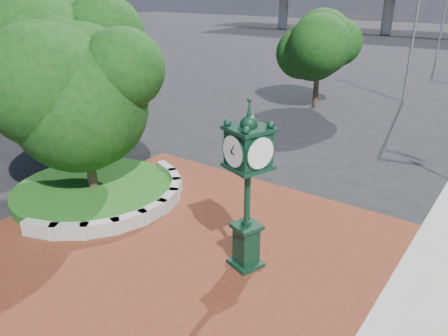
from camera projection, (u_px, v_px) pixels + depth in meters
ground at (193, 235)px, 14.42m from camera, size 200.00×200.00×0.00m
plaza at (173, 248)px, 13.66m from camera, size 12.00×12.00×0.04m
planter_wall at (135, 205)px, 15.78m from camera, size 2.96×6.77×0.54m
grass_bed at (94, 191)px, 17.04m from camera, size 6.10×6.10×0.40m
tree_planter at (83, 103)px, 15.68m from camera, size 5.20×5.20×6.33m
tree_northwest at (64, 56)px, 23.59m from camera, size 5.60×5.60×6.93m
tree_street at (319, 58)px, 28.81m from camera, size 4.40×4.40×5.45m
post_clock at (248, 182)px, 11.78m from camera, size 1.25×1.25×4.93m
street_lamp_near at (419, 21)px, 28.96m from camera, size 2.07×0.62×9.31m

